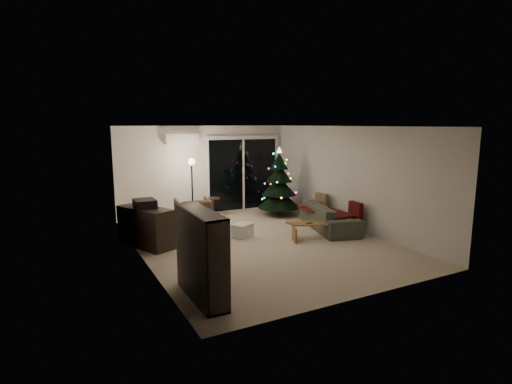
% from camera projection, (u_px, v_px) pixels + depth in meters
% --- Properties ---
extents(room, '(6.50, 7.51, 2.60)m').
position_uv_depth(room, '(247.00, 185.00, 10.11)').
color(room, beige).
rests_on(room, ground).
extents(bookshelf, '(0.59, 1.37, 1.33)m').
position_uv_depth(bookshelf, '(191.00, 257.00, 5.75)').
color(bookshelf, black).
rests_on(bookshelf, floor).
extents(media_cabinet, '(1.00, 1.41, 0.83)m').
position_uv_depth(media_cabinet, '(146.00, 227.00, 8.38)').
color(media_cabinet, black).
rests_on(media_cabinet, floor).
extents(stereo, '(0.42, 0.50, 0.18)m').
position_uv_depth(stereo, '(145.00, 204.00, 8.29)').
color(stereo, black).
rests_on(stereo, media_cabinet).
extents(armchair, '(0.92, 0.94, 0.76)m').
position_uv_depth(armchair, '(193.00, 214.00, 9.78)').
color(armchair, '#4F362A').
rests_on(armchair, floor).
extents(ottoman, '(0.73, 0.73, 0.50)m').
position_uv_depth(ottoman, '(207.00, 225.00, 9.15)').
color(ottoman, beige).
rests_on(ottoman, floor).
extents(cardboard_box_a, '(0.45, 0.38, 0.27)m').
position_uv_depth(cardboard_box_a, '(209.00, 243.00, 8.16)').
color(cardboard_box_a, white).
rests_on(cardboard_box_a, floor).
extents(cardboard_box_b, '(0.55, 0.51, 0.31)m').
position_uv_depth(cardboard_box_b, '(243.00, 230.00, 9.08)').
color(cardboard_box_b, white).
rests_on(cardboard_box_b, floor).
extents(side_table, '(0.50, 0.50, 0.52)m').
position_uv_depth(side_table, '(213.00, 207.00, 11.14)').
color(side_table, black).
rests_on(side_table, floor).
extents(floor_lamp, '(0.26, 0.26, 1.61)m').
position_uv_depth(floor_lamp, '(192.00, 191.00, 10.48)').
color(floor_lamp, black).
rests_on(floor_lamp, floor).
extents(sofa, '(1.37, 2.26, 0.62)m').
position_uv_depth(sofa, '(329.00, 216.00, 9.78)').
color(sofa, '#333930').
rests_on(sofa, floor).
extents(sofa_throw, '(0.66, 1.52, 0.05)m').
position_uv_depth(sofa_throw, '(326.00, 211.00, 9.71)').
color(sofa_throw, '#430A07').
rests_on(sofa_throw, sofa).
extents(cushion_a, '(0.16, 0.41, 0.41)m').
position_uv_depth(cushion_a, '(322.00, 201.00, 10.42)').
color(cushion_a, brown).
rests_on(cushion_a, sofa).
extents(cushion_b, '(0.15, 0.41, 0.41)m').
position_uv_depth(cushion_b, '(356.00, 211.00, 9.29)').
color(cushion_b, '#430A07').
rests_on(cushion_b, sofa).
extents(coffee_table, '(1.21, 0.80, 0.36)m').
position_uv_depth(coffee_table, '(315.00, 231.00, 8.98)').
color(coffee_table, brown).
rests_on(coffee_table, floor).
extents(remote_a, '(0.14, 0.04, 0.02)m').
position_uv_depth(remote_a, '(309.00, 223.00, 8.88)').
color(remote_a, black).
rests_on(remote_a, coffee_table).
extents(remote_b, '(0.14, 0.08, 0.02)m').
position_uv_depth(remote_b, '(317.00, 221.00, 9.04)').
color(remote_b, slate).
rests_on(remote_b, coffee_table).
extents(christmas_tree, '(1.22, 1.22, 1.92)m').
position_uv_depth(christmas_tree, '(279.00, 181.00, 11.16)').
color(christmas_tree, black).
rests_on(christmas_tree, floor).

